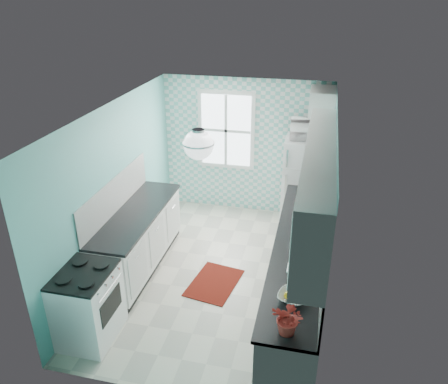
% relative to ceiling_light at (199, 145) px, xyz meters
% --- Properties ---
extents(floor, '(3.00, 4.40, 0.02)m').
position_rel_ceiling_light_xyz_m(floor, '(0.00, 0.80, -2.33)').
color(floor, beige).
rests_on(floor, ground).
extents(ceiling, '(3.00, 4.40, 0.02)m').
position_rel_ceiling_light_xyz_m(ceiling, '(0.00, 0.80, 0.19)').
color(ceiling, white).
rests_on(ceiling, wall_back).
extents(wall_back, '(3.00, 0.02, 2.50)m').
position_rel_ceiling_light_xyz_m(wall_back, '(0.00, 3.01, -1.07)').
color(wall_back, '#61B7B2').
rests_on(wall_back, floor).
extents(wall_front, '(3.00, 0.02, 2.50)m').
position_rel_ceiling_light_xyz_m(wall_front, '(0.00, -1.41, -1.07)').
color(wall_front, '#61B7B2').
rests_on(wall_front, floor).
extents(wall_left, '(0.02, 4.40, 2.50)m').
position_rel_ceiling_light_xyz_m(wall_left, '(-1.51, 0.80, -1.07)').
color(wall_left, '#61B7B2').
rests_on(wall_left, floor).
extents(wall_right, '(0.02, 4.40, 2.50)m').
position_rel_ceiling_light_xyz_m(wall_right, '(1.51, 0.80, -1.07)').
color(wall_right, '#61B7B2').
rests_on(wall_right, floor).
extents(accent_wall, '(3.00, 0.01, 2.50)m').
position_rel_ceiling_light_xyz_m(accent_wall, '(0.00, 2.99, -1.07)').
color(accent_wall, '#71C4BA').
rests_on(accent_wall, wall_back).
extents(window, '(1.04, 0.05, 1.44)m').
position_rel_ceiling_light_xyz_m(window, '(-0.35, 2.96, -0.77)').
color(window, white).
rests_on(window, wall_back).
extents(backsplash_right, '(0.02, 3.60, 0.51)m').
position_rel_ceiling_light_xyz_m(backsplash_right, '(1.49, 0.40, -1.13)').
color(backsplash_right, white).
rests_on(backsplash_right, wall_right).
extents(backsplash_left, '(0.02, 2.15, 0.51)m').
position_rel_ceiling_light_xyz_m(backsplash_left, '(-1.49, 0.73, -1.13)').
color(backsplash_left, white).
rests_on(backsplash_left, wall_left).
extents(upper_cabinets_right, '(0.33, 3.20, 0.90)m').
position_rel_ceiling_light_xyz_m(upper_cabinets_right, '(1.33, 0.20, -0.42)').
color(upper_cabinets_right, silver).
rests_on(upper_cabinets_right, wall_right).
extents(upper_cabinet_fridge, '(0.40, 0.74, 0.40)m').
position_rel_ceiling_light_xyz_m(upper_cabinet_fridge, '(1.30, 2.63, -0.07)').
color(upper_cabinet_fridge, silver).
rests_on(upper_cabinet_fridge, wall_right).
extents(ceiling_light, '(0.34, 0.34, 0.35)m').
position_rel_ceiling_light_xyz_m(ceiling_light, '(0.00, 0.00, 0.00)').
color(ceiling_light, silver).
rests_on(ceiling_light, ceiling).
extents(base_cabinets_right, '(0.60, 3.60, 0.90)m').
position_rel_ceiling_light_xyz_m(base_cabinets_right, '(1.20, 0.40, -1.87)').
color(base_cabinets_right, white).
rests_on(base_cabinets_right, floor).
extents(countertop_right, '(0.63, 3.60, 0.04)m').
position_rel_ceiling_light_xyz_m(countertop_right, '(1.19, 0.40, -1.40)').
color(countertop_right, black).
rests_on(countertop_right, base_cabinets_right).
extents(base_cabinets_left, '(0.60, 2.15, 0.90)m').
position_rel_ceiling_light_xyz_m(base_cabinets_left, '(-1.20, 0.73, -1.87)').
color(base_cabinets_left, white).
rests_on(base_cabinets_left, floor).
extents(countertop_left, '(0.63, 2.15, 0.04)m').
position_rel_ceiling_light_xyz_m(countertop_left, '(-1.19, 0.73, -1.40)').
color(countertop_left, black).
rests_on(countertop_left, base_cabinets_left).
extents(fridge, '(0.70, 0.70, 1.62)m').
position_rel_ceiling_light_xyz_m(fridge, '(1.11, 2.61, -1.51)').
color(fridge, white).
rests_on(fridge, floor).
extents(stove, '(0.61, 0.76, 0.92)m').
position_rel_ceiling_light_xyz_m(stove, '(-1.20, -0.78, -1.84)').
color(stove, silver).
rests_on(stove, floor).
extents(sink, '(0.51, 0.43, 0.53)m').
position_rel_ceiling_light_xyz_m(sink, '(1.20, 1.28, -1.39)').
color(sink, silver).
rests_on(sink, countertop_right).
extents(rug, '(0.76, 0.98, 0.01)m').
position_rel_ceiling_light_xyz_m(rug, '(0.02, 0.56, -2.32)').
color(rug, '#730604').
rests_on(rug, floor).
extents(dish_towel, '(0.09, 0.23, 0.36)m').
position_rel_ceiling_light_xyz_m(dish_towel, '(0.89, 1.25, -1.84)').
color(dish_towel, '#63C1BF').
rests_on(dish_towel, base_cabinets_right).
extents(fruit_bowl, '(0.37, 0.37, 0.08)m').
position_rel_ceiling_light_xyz_m(fruit_bowl, '(1.20, -0.72, -1.34)').
color(fruit_bowl, white).
rests_on(fruit_bowl, countertop_right).
extents(potted_plant, '(0.39, 0.37, 0.35)m').
position_rel_ceiling_light_xyz_m(potted_plant, '(1.20, -1.22, -1.21)').
color(potted_plant, '#BD0619').
rests_on(potted_plant, countertop_right).
extents(soap_bottle, '(0.10, 0.10, 0.18)m').
position_rel_ceiling_light_xyz_m(soap_bottle, '(1.25, 1.48, -1.29)').
color(soap_bottle, '#A1B4BE').
rests_on(soap_bottle, countertop_right).
extents(microwave, '(0.60, 0.43, 0.32)m').
position_rel_ceiling_light_xyz_m(microwave, '(1.11, 2.61, -0.54)').
color(microwave, white).
rests_on(microwave, fridge).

